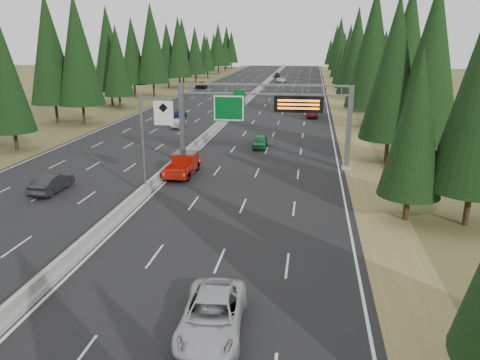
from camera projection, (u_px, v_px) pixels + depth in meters
name	position (u px, v px, depth m)	size (l,w,h in m)	color
road	(244.00, 103.00, 89.10)	(32.00, 260.00, 0.08)	black
shoulder_right	(339.00, 105.00, 86.54)	(3.60, 260.00, 0.06)	olive
shoulder_left	(155.00, 102.00, 91.66)	(3.60, 260.00, 0.06)	#474922
median_barrier	(244.00, 101.00, 88.99)	(0.70, 260.00, 0.85)	gray
sign_gantry	(270.00, 113.00, 43.61)	(16.75, 0.98, 7.80)	slate
hov_sign_pole	(150.00, 137.00, 35.58)	(2.80, 0.50, 8.00)	slate
tree_row_right	(377.00, 57.00, 68.49)	(11.53, 238.08, 18.90)	black
tree_row_left	(102.00, 54.00, 77.20)	(11.45, 240.85, 18.90)	black
silver_minivan	(212.00, 315.00, 19.45)	(2.56, 5.56, 1.54)	#B6B5BB
red_pickup	(184.00, 163.00, 42.32)	(2.08, 5.84, 1.90)	black
car_ahead_green	(260.00, 142.00, 52.65)	(1.60, 3.97, 1.35)	#17652D
car_ahead_dkred	(311.00, 112.00, 73.04)	(1.59, 4.55, 1.50)	#570C11
car_ahead_dkgrey	(291.00, 104.00, 83.30)	(1.98, 4.86, 1.41)	black
car_ahead_white	(281.00, 79.00, 131.93)	(2.45, 5.31, 1.48)	silver
car_ahead_far	(277.00, 75.00, 148.89)	(1.84, 4.58, 1.56)	#232326
car_onc_near	(52.00, 183.00, 37.40)	(1.58, 4.52, 1.49)	black
car_onc_blue	(178.00, 114.00, 71.99)	(1.84, 4.54, 1.32)	navy
car_onc_white	(179.00, 122.00, 64.69)	(1.63, 4.06, 1.38)	silver
car_onc_far	(202.00, 85.00, 116.45)	(2.58, 5.60, 1.56)	black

